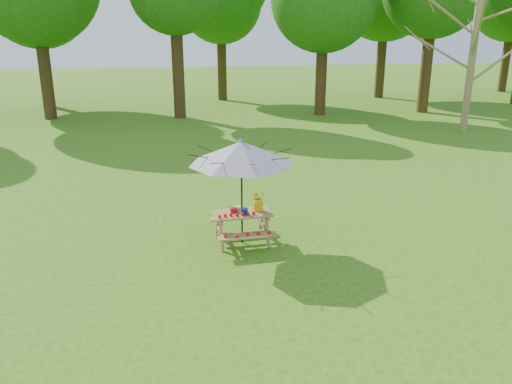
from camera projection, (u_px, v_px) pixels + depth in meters
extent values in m
cylinder|color=#8E724D|center=(471.00, 68.00, 21.32)|extent=(0.47, 0.47, 5.56)
cube|color=#AB7F4D|center=(242.00, 214.00, 10.37)|extent=(1.20, 0.62, 0.04)
cube|color=#AB7F4D|center=(248.00, 237.00, 9.95)|extent=(1.20, 0.22, 0.04)
cube|color=#AB7F4D|center=(237.00, 217.00, 10.97)|extent=(1.20, 0.22, 0.04)
cylinder|color=black|center=(242.00, 192.00, 10.22)|extent=(0.04, 0.04, 2.25)
cone|color=#1EA6AE|center=(241.00, 153.00, 9.97)|extent=(2.23, 2.23, 0.46)
sphere|color=#1EA6AE|center=(241.00, 140.00, 9.89)|extent=(0.08, 0.08, 0.08)
cube|color=red|center=(234.00, 210.00, 10.38)|extent=(0.14, 0.12, 0.10)
cylinder|color=#121598|center=(245.00, 211.00, 10.25)|extent=(0.13, 0.13, 0.13)
cube|color=white|center=(238.00, 208.00, 10.54)|extent=(0.13, 0.13, 0.07)
cylinder|color=gold|center=(258.00, 206.00, 10.45)|extent=(0.20, 0.20, 0.20)
imported|color=yellow|center=(258.00, 198.00, 10.39)|extent=(0.34, 0.32, 0.30)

